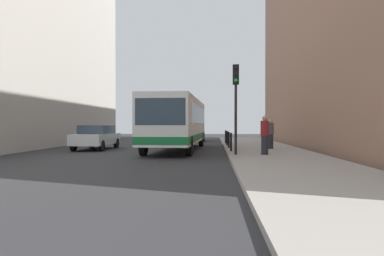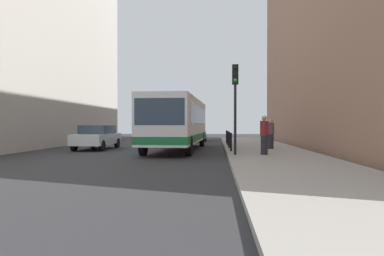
{
  "view_description": "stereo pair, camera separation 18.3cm",
  "coord_description": "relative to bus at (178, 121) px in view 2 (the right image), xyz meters",
  "views": [
    {
      "loc": [
        2.52,
        -17.79,
        1.52
      ],
      "look_at": [
        1.39,
        1.24,
        1.34
      ],
      "focal_mm": 33.24,
      "sensor_mm": 36.0,
      "label": 1
    },
    {
      "loc": [
        2.7,
        -17.78,
        1.52
      ],
      "look_at": [
        1.39,
        1.24,
        1.34
      ],
      "focal_mm": 33.24,
      "sensor_mm": 36.0,
      "label": 2
    }
  ],
  "objects": [
    {
      "name": "ground_plane",
      "position": [
        -0.41,
        -3.35,
        -1.73
      ],
      "size": [
        80.0,
        80.0,
        0.0
      ],
      "primitive_type": "plane",
      "color": "#2D2D30"
    },
    {
      "name": "sidewalk",
      "position": [
        4.99,
        -3.35,
        -1.65
      ],
      "size": [
        4.4,
        40.0,
        0.15
      ],
      "primitive_type": "cube",
      "color": "#9E9991",
      "rests_on": "ground"
    },
    {
      "name": "building_right",
      "position": [
        11.09,
        0.65,
        6.73
      ],
      "size": [
        7.0,
        32.0,
        16.91
      ],
      "primitive_type": "cube",
      "color": "#936B56",
      "rests_on": "ground"
    },
    {
      "name": "bus",
      "position": [
        0.0,
        0.0,
        0.0
      ],
      "size": [
        2.96,
        11.11,
        3.0
      ],
      "rotation": [
        0.0,
        0.0,
        3.1
      ],
      "color": "white",
      "rests_on": "ground"
    },
    {
      "name": "car_beside_bus",
      "position": [
        -5.05,
        0.31,
        -0.94
      ],
      "size": [
        1.9,
        4.42,
        1.48
      ],
      "rotation": [
        0.0,
        0.0,
        3.13
      ],
      "color": "silver",
      "rests_on": "ground"
    },
    {
      "name": "car_behind_bus",
      "position": [
        0.42,
        11.47,
        -0.94
      ],
      "size": [
        1.91,
        4.42,
        1.48
      ],
      "rotation": [
        0.0,
        0.0,
        3.16
      ],
      "color": "silver",
      "rests_on": "ground"
    },
    {
      "name": "traffic_light",
      "position": [
        3.14,
        -4.89,
        1.28
      ],
      "size": [
        0.28,
        0.33,
        4.1
      ],
      "color": "black",
      "rests_on": "sidewalk"
    },
    {
      "name": "bollard_near",
      "position": [
        3.04,
        -2.68,
        -1.1
      ],
      "size": [
        0.11,
        0.11,
        0.95
      ],
      "primitive_type": "cylinder",
      "color": "black",
      "rests_on": "sidewalk"
    },
    {
      "name": "bollard_mid",
      "position": [
        3.04,
        -0.01,
        -1.1
      ],
      "size": [
        0.11,
        0.11,
        0.95
      ],
      "primitive_type": "cylinder",
      "color": "black",
      "rests_on": "sidewalk"
    },
    {
      "name": "bollard_far",
      "position": [
        3.04,
        2.65,
        -1.1
      ],
      "size": [
        0.11,
        0.11,
        0.95
      ],
      "primitive_type": "cylinder",
      "color": "black",
      "rests_on": "sidewalk"
    },
    {
      "name": "bollard_farthest",
      "position": [
        3.04,
        5.32,
        -1.1
      ],
      "size": [
        0.11,
        0.11,
        0.95
      ],
      "primitive_type": "cylinder",
      "color": "black",
      "rests_on": "sidewalk"
    },
    {
      "name": "pedestrian_near_signal",
      "position": [
        4.47,
        -4.74,
        -0.68
      ],
      "size": [
        0.38,
        0.38,
        1.79
      ],
      "rotation": [
        0.0,
        0.0,
        1.35
      ],
      "color": "#26262D",
      "rests_on": "sidewalk"
    },
    {
      "name": "pedestrian_mid_sidewalk",
      "position": [
        5.37,
        -0.75,
        -0.74
      ],
      "size": [
        0.38,
        0.38,
        1.68
      ],
      "rotation": [
        0.0,
        0.0,
        0.95
      ],
      "color": "#26262D",
      "rests_on": "sidewalk"
    }
  ]
}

